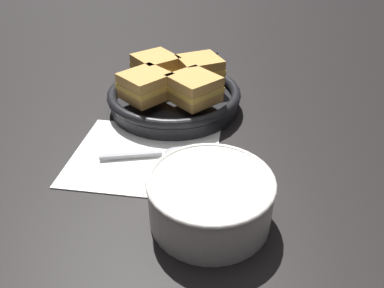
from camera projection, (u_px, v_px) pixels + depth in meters
ground_plane at (175, 162)px, 0.58m from camera, size 4.00×4.00×0.00m
napkin at (145, 154)px, 0.60m from camera, size 0.26×0.23×0.00m
soup_bowl at (210, 196)px, 0.46m from camera, size 0.16×0.16×0.07m
spoon at (164, 152)px, 0.59m from camera, size 0.14×0.08×0.01m
skillet at (175, 98)px, 0.72m from camera, size 0.25×0.36×0.04m
sandwich_near_left at (199, 69)px, 0.73m from camera, size 0.11×0.11×0.05m
sandwich_near_right at (156, 67)px, 0.73m from camera, size 0.11×0.11×0.05m
sandwich_far_left at (146, 86)px, 0.66m from camera, size 0.10×0.10×0.05m
sandwich_far_right at (194, 88)px, 0.65m from camera, size 0.11×0.10×0.05m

